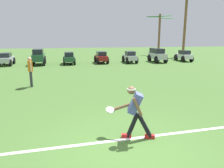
{
  "coord_description": "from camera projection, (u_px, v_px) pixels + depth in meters",
  "views": [
    {
      "loc": [
        -1.2,
        -4.67,
        2.71
      ],
      "look_at": [
        0.12,
        3.11,
        0.9
      ],
      "focal_mm": 35.0,
      "sensor_mm": 36.0,
      "label": 1
    }
  ],
  "objects": [
    {
      "name": "parked_car_slot_f",
      "position": [
        157.0,
        55.0,
        21.51
      ],
      "size": [
        1.29,
        2.46,
        1.34
      ],
      "color": "#B7BABF",
      "rests_on": "ground_plane"
    },
    {
      "name": "parked_car_slot_d",
      "position": [
        101.0,
        57.0,
        20.78
      ],
      "size": [
        1.23,
        2.26,
        1.1
      ],
      "color": "maroon",
      "rests_on": "ground_plane"
    },
    {
      "name": "parked_car_slot_a",
      "position": [
        6.0,
        59.0,
        19.29
      ],
      "size": [
        1.21,
        2.25,
        1.1
      ],
      "color": "#B7BABF",
      "rests_on": "ground_plane"
    },
    {
      "name": "frisbee_in_flight",
      "position": [
        110.0,
        110.0,
        5.93
      ],
      "size": [
        0.3,
        0.29,
        0.11
      ],
      "color": "white"
    },
    {
      "name": "parked_car_slot_g",
      "position": [
        184.0,
        55.0,
        22.32
      ],
      "size": [
        1.11,
        2.21,
        1.1
      ],
      "color": "silver",
      "rests_on": "ground_plane"
    },
    {
      "name": "field_line_paint",
      "position": [
        124.0,
        139.0,
        5.74
      ],
      "size": [
        26.96,
        2.37,
        0.01
      ],
      "primitive_type": "cube",
      "rotation": [
        0.0,
        0.0,
        0.08
      ],
      "color": "white",
      "rests_on": "ground_plane"
    },
    {
      "name": "palm_tree_left_of_centre",
      "position": [
        186.0,
        19.0,
        26.75
      ],
      "size": [
        3.62,
        3.34,
        7.29
      ],
      "color": "brown",
      "rests_on": "ground_plane"
    },
    {
      "name": "frisbee_thrower",
      "position": [
        135.0,
        109.0,
        5.67
      ],
      "size": [
        1.05,
        0.62,
        1.42
      ],
      "color": "black",
      "rests_on": "ground_plane"
    },
    {
      "name": "palm_tree_far_left",
      "position": [
        160.0,
        29.0,
        29.04
      ],
      "size": [
        3.83,
        2.8,
        5.29
      ],
      "color": "brown",
      "rests_on": "ground_plane"
    },
    {
      "name": "parked_car_slot_e",
      "position": [
        130.0,
        57.0,
        21.06
      ],
      "size": [
        1.14,
        2.22,
        1.1
      ],
      "color": "#B7BABF",
      "rests_on": "ground_plane"
    },
    {
      "name": "teammate_near_sideline",
      "position": [
        30.0,
        69.0,
        11.3
      ],
      "size": [
        0.3,
        0.49,
        1.56
      ],
      "color": "#33333D",
      "rests_on": "ground_plane"
    },
    {
      "name": "parked_car_slot_c",
      "position": [
        69.0,
        58.0,
        20.11
      ],
      "size": [
        1.17,
        2.24,
        1.1
      ],
      "color": "#235133",
      "rests_on": "ground_plane"
    },
    {
      "name": "ground_plane",
      "position": [
        129.0,
        149.0,
        5.29
      ],
      "size": [
        80.0,
        80.0,
        0.0
      ],
      "primitive_type": "plane",
      "color": "#43692D"
    },
    {
      "name": "parked_car_slot_b",
      "position": [
        38.0,
        56.0,
        19.63
      ],
      "size": [
        1.33,
        2.42,
        1.4
      ],
      "color": "#235133",
      "rests_on": "ground_plane"
    }
  ]
}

